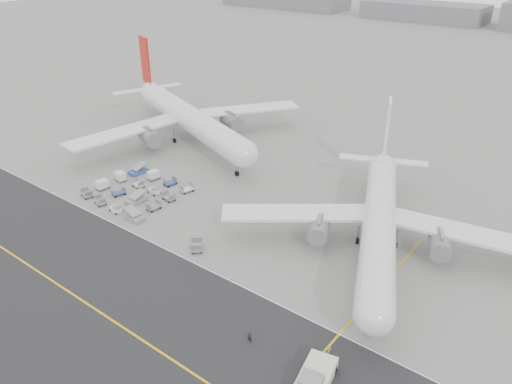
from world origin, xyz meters
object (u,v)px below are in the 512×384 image
Objects in this scene: pushback_tug at (315,379)px; ground_crew_a at (250,337)px; airliner_b at (380,219)px; airliner_a at (187,117)px.

ground_crew_a is at bearing 162.58° from pushback_tug.
ground_crew_a is at bearing -119.24° from airliner_b.
airliner_b is 5.32× the size of pushback_tug.
airliner_b is at bearing 71.91° from ground_crew_a.
pushback_tug is (63.98, -45.42, -4.94)m from airliner_a.
airliner_b is at bearing -84.14° from airliner_a.
pushback_tug is 9.82m from ground_crew_a.
pushback_tug is (6.89, -30.10, -4.07)m from airliner_b.
airliner_a is 78.62m from pushback_tug.
airliner_a reaches higher than pushback_tug.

